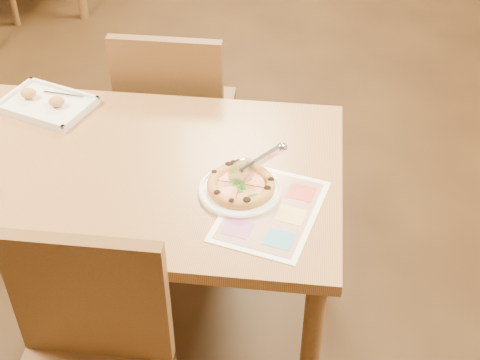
# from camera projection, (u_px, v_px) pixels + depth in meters

# --- Properties ---
(dining_table) EXTENTS (1.30, 0.85, 0.72)m
(dining_table) POSITION_uv_depth(u_px,v_px,m) (137.00, 188.00, 2.16)
(dining_table) COLOR #9F683F
(dining_table) RESTS_ON ground
(chair_near) EXTENTS (0.42, 0.42, 0.47)m
(chair_near) POSITION_uv_depth(u_px,v_px,m) (86.00, 356.00, 1.74)
(chair_near) COLOR brown
(chair_near) RESTS_ON ground
(chair_far) EXTENTS (0.42, 0.42, 0.47)m
(chair_far) POSITION_uv_depth(u_px,v_px,m) (174.00, 104.00, 2.66)
(chair_far) COLOR brown
(chair_far) RESTS_ON ground
(plate) EXTENTS (0.31, 0.31, 0.01)m
(plate) POSITION_uv_depth(u_px,v_px,m) (240.00, 191.00, 2.00)
(plate) COLOR white
(plate) RESTS_ON dining_table
(pizza) EXTENTS (0.21, 0.21, 0.03)m
(pizza) POSITION_uv_depth(u_px,v_px,m) (241.00, 185.00, 2.00)
(pizza) COLOR #DC8F4B
(pizza) RESTS_ON plate
(pizza_cutter) EXTENTS (0.16, 0.10, 0.10)m
(pizza_cutter) POSITION_uv_depth(u_px,v_px,m) (255.00, 164.00, 1.97)
(pizza_cutter) COLOR silver
(pizza_cutter) RESTS_ON pizza
(appetizer_tray) EXTENTS (0.36, 0.30, 0.06)m
(appetizer_tray) POSITION_uv_depth(u_px,v_px,m) (46.00, 104.00, 2.36)
(appetizer_tray) COLOR silver
(appetizer_tray) RESTS_ON dining_table
(menu) EXTENTS (0.35, 0.42, 0.00)m
(menu) POSITION_uv_depth(u_px,v_px,m) (270.00, 210.00, 1.94)
(menu) COLOR white
(menu) RESTS_ON dining_table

